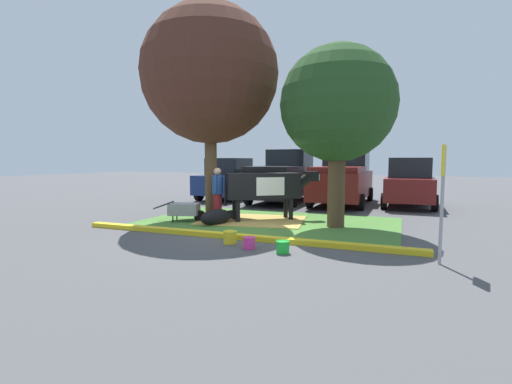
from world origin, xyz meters
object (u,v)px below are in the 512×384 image
Objects in this scene: calf_lying at (217,217)px; pickup_truck_maroon at (343,179)px; parking_sign at (443,181)px; bucket_pink at (249,242)px; bucket_green at (283,247)px; shade_tree_right at (338,105)px; shade_tree_left at (210,75)px; wheelbarrow at (185,209)px; cow_holstein at (266,186)px; pickup_truck_black at (284,178)px; bucket_yellow at (230,237)px; sedan_silver at (409,183)px; person_handler at (218,192)px; sedan_red at (230,179)px.

pickup_truck_maroon reaches higher than calf_lying.
parking_sign is 4.00m from bucket_pink.
bucket_green is at bearing -173.98° from parking_sign.
shade_tree_right is 4.34m from parking_sign.
shade_tree_left reaches higher than bucket_green.
shade_tree_left reaches higher than wheelbarrow.
wheelbarrow is 0.30× the size of pickup_truck_maroon.
pickup_truck_black is (-1.08, 5.36, 0.01)m from cow_holstein.
cow_holstein is 3.88m from bucket_pink.
pickup_truck_black is at bearing 101.40° from cow_holstein.
sedan_silver is (3.92, 9.05, 0.83)m from bucket_yellow.
cow_holstein reaches higher than calf_lying.
person_handler is 8.50m from sedan_silver.
shade_tree_left is 4.41m from wheelbarrow.
sedan_red is (-4.97, 9.22, 0.85)m from bucket_pink.
person_handler is 0.38× the size of sedan_red.
cow_holstein is at bearing 24.59° from person_handler.
calf_lying is 2.49m from bucket_yellow.
sedan_red is at bearing 175.66° from pickup_truck_black.
sedan_red is 8.29m from sedan_silver.
cow_holstein is 8.34× the size of bucket_yellow.
parking_sign is at bearing -70.59° from pickup_truck_maroon.
sedan_red is at bearing 136.55° from shade_tree_right.
sedan_red is (-2.62, 6.22, 0.08)m from person_handler.
person_handler is 0.31× the size of pickup_truck_maroon.
shade_tree_left is 4.65m from calf_lying.
person_handler is (0.50, -0.48, -3.76)m from shade_tree_left.
shade_tree_right is 7.04m from pickup_truck_black.
parking_sign is 0.41× the size of pickup_truck_black.
sedan_silver is at bearing 70.42° from bucket_pink.
pickup_truck_black is (-1.44, 8.72, 0.96)m from bucket_yellow.
wheelbarrow is (-0.38, -1.00, -4.28)m from shade_tree_left.
bucket_yellow is at bearing 179.22° from parking_sign.
calf_lying is 8.85m from sedan_silver.
shade_tree_left is at bearing -121.94° from pickup_truck_maroon.
bucket_green is 9.57m from pickup_truck_black.
shade_tree_right reaches higher than person_handler.
wheelbarrow is (-0.88, -0.52, -0.52)m from person_handler.
shade_tree_right reaches higher than cow_holstein.
bucket_green is at bearing -6.52° from bucket_pink.
bucket_green is (1.76, -3.72, -0.97)m from cow_holstein.
pickup_truck_maroon reaches higher than bucket_green.
person_handler is (-1.39, -0.64, -0.19)m from cow_holstein.
bucket_green is (-0.51, -3.36, -3.32)m from shade_tree_right.
pickup_truck_maroon reaches higher than bucket_pink.
calf_lying is at bearing 139.53° from bucket_green.
bucket_yellow is 9.99m from sedan_red.
bucket_yellow is (0.36, -3.35, -0.95)m from cow_holstein.
cow_holstein is at bearing 170.80° from shade_tree_right.
parking_sign is (6.09, -2.78, 0.64)m from person_handler.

